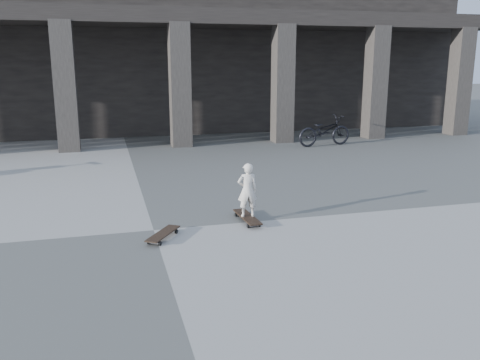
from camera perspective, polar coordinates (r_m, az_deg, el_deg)
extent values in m
plane|color=#4C4C49|center=(8.79, -9.67, -5.58)|extent=(90.00, 90.00, 0.00)
cube|color=black|center=(22.31, -13.67, 13.43)|extent=(28.00, 6.00, 6.00)
cube|color=black|center=(17.96, -13.42, 17.39)|extent=(28.00, 2.80, 0.50)
cube|color=#2B2824|center=(16.85, -19.04, 9.83)|extent=(0.65, 0.65, 4.00)
cube|color=#2B2824|center=(17.00, -6.76, 10.47)|extent=(0.65, 0.65, 4.00)
cube|color=#2B2824|center=(17.88, 4.83, 10.65)|extent=(0.65, 0.65, 4.00)
cube|color=#2B2824|center=(19.39, 14.98, 10.46)|extent=(0.65, 0.65, 4.00)
cube|color=#2B2824|center=(21.39, 23.43, 10.06)|extent=(0.65, 0.65, 4.00)
cube|color=black|center=(9.09, 0.83, -4.15)|extent=(0.28, 1.00, 0.02)
cube|color=#B2B2B7|center=(9.42, 0.14, -3.79)|extent=(0.21, 0.06, 0.03)
cube|color=#B2B2B7|center=(8.80, 1.56, -5.05)|extent=(0.21, 0.06, 0.03)
cylinder|color=black|center=(9.39, -0.46, -3.91)|extent=(0.04, 0.07, 0.07)
cylinder|color=black|center=(9.45, 0.73, -3.79)|extent=(0.04, 0.07, 0.07)
cylinder|color=black|center=(8.77, 0.93, -5.18)|extent=(0.04, 0.07, 0.07)
cylinder|color=black|center=(8.83, 2.19, -5.04)|extent=(0.04, 0.07, 0.07)
cube|color=black|center=(8.33, -8.65, -5.96)|extent=(0.65, 0.82, 0.02)
cube|color=#B2B2B7|center=(8.59, -7.73, -5.62)|extent=(0.19, 0.15, 0.03)
cube|color=#B2B2B7|center=(8.09, -9.59, -6.89)|extent=(0.19, 0.15, 0.03)
cylinder|color=black|center=(8.63, -8.30, -5.61)|extent=(0.07, 0.08, 0.07)
cylinder|color=black|center=(8.55, -7.15, -5.76)|extent=(0.07, 0.08, 0.07)
cylinder|color=black|center=(8.14, -10.19, -6.87)|extent=(0.07, 0.08, 0.07)
cylinder|color=black|center=(8.05, -8.99, -7.05)|extent=(0.07, 0.08, 0.07)
imported|color=beige|center=(8.96, 0.84, -1.13)|extent=(0.37, 0.26, 0.97)
imported|color=black|center=(17.31, 9.46, 5.48)|extent=(2.02, 0.95, 1.02)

